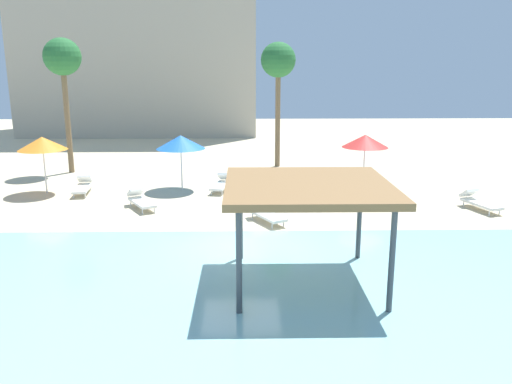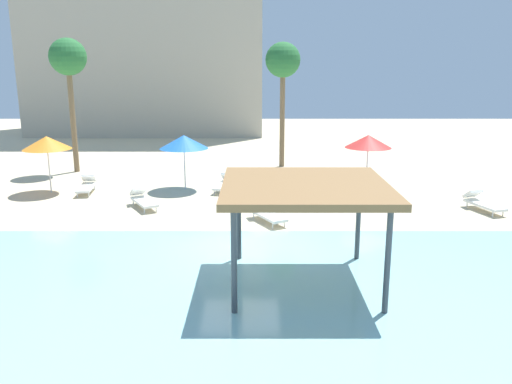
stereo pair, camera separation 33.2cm
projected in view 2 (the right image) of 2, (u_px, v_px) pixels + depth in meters
name	position (u px, v px, depth m)	size (l,w,h in m)	color
ground_plane	(240.00, 247.00, 16.59)	(80.00, 80.00, 0.00)	beige
lagoon_water	(233.00, 327.00, 11.49)	(44.00, 13.50, 0.04)	#8CC6CC
shade_pavilion	(304.00, 190.00, 13.22)	(4.17, 4.17, 2.72)	#42474C
beach_umbrella_orange_0	(46.00, 143.00, 23.12)	(2.11, 2.11, 2.54)	silver
beach_umbrella_red_3	(368.00, 141.00, 22.41)	(1.99, 1.99, 2.69)	silver
beach_umbrella_blue_4	(183.00, 142.00, 23.71)	(2.21, 2.21, 2.51)	silver
lounge_chair_0	(86.00, 185.00, 23.53)	(0.82, 1.95, 0.74)	white
lounge_chair_1	(266.00, 213.00, 19.20)	(1.42, 1.96, 0.74)	white
lounge_chair_2	(481.00, 202.00, 20.64)	(1.14, 1.99, 0.74)	white
lounge_chair_3	(142.00, 199.00, 21.08)	(1.46, 1.94, 0.74)	white
lounge_chair_4	(224.00, 183.00, 23.94)	(1.00, 1.98, 0.74)	white
palm_tree_0	(67.00, 61.00, 26.85)	(1.90, 1.90, 6.95)	brown
palm_tree_1	(282.00, 63.00, 28.32)	(1.90, 1.90, 6.81)	brown
hotel_block_0	(148.00, 7.00, 43.32)	(18.78, 9.85, 20.47)	#B2A893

